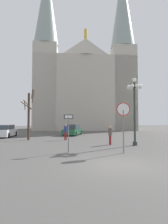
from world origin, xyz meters
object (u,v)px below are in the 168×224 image
Objects in this scene: pedestrian_standing at (110,133)px; stop_sign at (123,117)px; street_lamp at (134,99)px; pedestrian_walking at (65,131)px; parked_car_far_green at (73,130)px; parked_car_near_white at (5,131)px; cathedral at (84,81)px; one_way_arrow_sign at (68,129)px; bare_tree at (29,114)px.

stop_sign is at bearing -95.08° from pedestrian_standing.
street_lamp reaches higher than pedestrian_walking.
parked_car_near_white is at bearing -171.07° from parked_car_far_green.
street_lamp is at bearing -89.74° from cathedral.
street_lamp is at bearing 55.24° from stop_sign.
parked_car_near_white is at bearing 142.62° from street_lamp.
cathedral is at bearing 78.69° from one_way_arrow_sign.
parked_car_far_green is at bearing 102.01° from pedestrian_standing.
street_lamp is 1.21× the size of parked_car_far_green.
cathedral is 23.07m from bare_tree.
stop_sign is at bearing -69.03° from pedestrian_walking.
street_lamp is 12.05m from parked_car_far_green.
parked_car_far_green reaches higher than parked_car_near_white.
cathedral is 21.43× the size of pedestrian_walking.
parked_car_far_green is (5.16, 5.20, -2.00)m from bare_tree.
street_lamp reaches higher than parked_car_far_green.
cathedral is 26.23m from street_lamp.
parked_car_near_white is 2.80× the size of pedestrian_standing.
parked_car_near_white is 2.74× the size of pedestrian_walking.
pedestrian_standing is (10.61, -8.89, 0.26)m from parked_car_near_white.
parked_car_near_white is (-3.28, 3.88, -1.99)m from bare_tree.
cathedral is 21.89× the size of pedestrian_standing.
pedestrian_standing is at bearing -39.96° from parked_car_near_white.
street_lamp reaches higher than pedestrian_standing.
one_way_arrow_sign is 0.54× the size of parked_car_near_white.
bare_tree is (-9.24, 5.68, -1.16)m from street_lamp.
bare_tree is 9.05m from pedestrian_standing.
parked_car_far_green is at bearing -105.33° from cathedral.
street_lamp reaches higher than stop_sign.
street_lamp is 1.25× the size of parked_car_near_white.
stop_sign reaches higher than pedestrian_walking.
parked_car_near_white is 8.46m from pedestrian_walking.
parked_car_far_green is 6.07m from pedestrian_walking.
pedestrian_standing is at bearing -50.86° from pedestrian_walking.
parked_car_near_white is 8.54m from parked_car_far_green.
stop_sign is 16.49m from parked_car_near_white.
parked_car_far_green is 10.44m from pedestrian_standing.
parked_car_near_white is at bearing 128.69° from stop_sign.
one_way_arrow_sign is 13.46m from parked_car_far_green.
pedestrian_standing is (3.77, 3.13, -0.57)m from one_way_arrow_sign.
pedestrian_walking is at bearing -10.45° from bare_tree.
one_way_arrow_sign is 7.46m from pedestrian_walking.
stop_sign is 11.34m from bare_tree.
cathedral reaches higher than street_lamp.
street_lamp is at bearing -69.45° from parked_car_far_green.
bare_tree reaches higher than pedestrian_walking.
one_way_arrow_sign is at bearing 166.95° from stop_sign.
bare_tree reaches higher than pedestrian_standing.
cathedral is 29.77m from one_way_arrow_sign.
cathedral is at bearing 65.12° from bare_tree.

